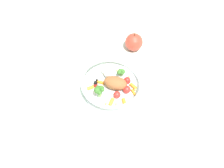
{
  "coord_description": "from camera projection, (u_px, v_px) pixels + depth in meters",
  "views": [
    {
      "loc": [
        -0.13,
        0.4,
        0.7
      ],
      "look_at": [
        0.01,
        -0.01,
        0.03
      ],
      "focal_mm": 36.66,
      "sensor_mm": 36.0,
      "label": 1
    }
  ],
  "objects": [
    {
      "name": "loose_apple",
      "position": [
        134.0,
        42.0,
        0.89
      ],
      "size": [
        0.07,
        0.07,
        0.08
      ],
      "color": "#BC3828",
      "rests_on": "ground_plane"
    },
    {
      "name": "ground_plane",
      "position": [
        114.0,
        91.0,
        0.81
      ],
      "size": [
        2.4,
        2.4,
        0.0
      ],
      "primitive_type": "plane",
      "color": "silver"
    },
    {
      "name": "folded_napkin",
      "position": [
        61.0,
        112.0,
        0.77
      ],
      "size": [
        0.15,
        0.18,
        0.01
      ],
      "primitive_type": "cube",
      "rotation": [
        0.0,
        0.0,
        -0.36
      ],
      "color": "white",
      "rests_on": "ground_plane"
    },
    {
      "name": "food_container",
      "position": [
        112.0,
        83.0,
        0.8
      ],
      "size": [
        0.21,
        0.21,
        0.07
      ],
      "color": "white",
      "rests_on": "ground_plane"
    }
  ]
}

